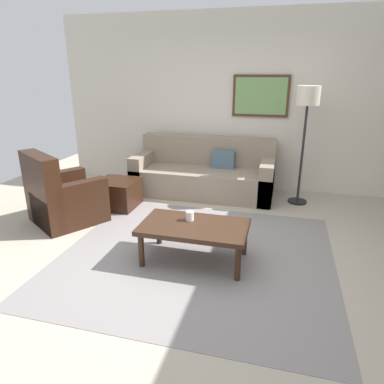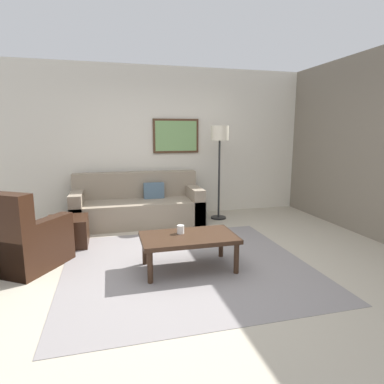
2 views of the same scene
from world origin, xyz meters
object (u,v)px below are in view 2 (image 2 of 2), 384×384
at_px(armchair_leather, 19,243).
at_px(lamp_standing, 220,143).
at_px(couch_main, 138,206).
at_px(framed_artwork, 176,136).
at_px(ottoman, 67,232).
at_px(coffee_table, 189,240).
at_px(cup, 181,229).

xyz_separation_m(armchair_leather, lamp_standing, (3.01, 1.55, 1.10)).
bearing_deg(couch_main, framed_artwork, 27.67).
relative_size(couch_main, ottoman, 3.96).
distance_m(armchair_leather, lamp_standing, 3.56).
height_order(coffee_table, cup, cup).
bearing_deg(ottoman, coffee_table, -39.38).
relative_size(ottoman, framed_artwork, 0.64).
distance_m(ottoman, framed_artwork, 2.69).
relative_size(armchair_leather, framed_artwork, 1.26).
bearing_deg(cup, coffee_table, -52.32).
distance_m(lamp_standing, framed_artwork, 0.89).
relative_size(armchair_leather, coffee_table, 1.01).
xyz_separation_m(ottoman, lamp_standing, (2.57, 0.85, 1.21)).
bearing_deg(ottoman, cup, -38.47).
height_order(armchair_leather, cup, armchair_leather).
relative_size(coffee_table, cup, 11.18).
bearing_deg(couch_main, coffee_table, -79.78).
height_order(ottoman, coffee_table, coffee_table).
height_order(armchair_leather, lamp_standing, lamp_standing).
height_order(armchair_leather, framed_artwork, framed_artwork).
bearing_deg(lamp_standing, coffee_table, -117.71).
bearing_deg(framed_artwork, coffee_table, -98.67).
distance_m(couch_main, armchair_leather, 2.27).
xyz_separation_m(ottoman, cup, (1.40, -1.11, 0.26)).
relative_size(ottoman, lamp_standing, 0.33).
height_order(cup, lamp_standing, lamp_standing).
height_order(couch_main, coffee_table, couch_main).
bearing_deg(couch_main, ottoman, -137.82).
bearing_deg(cup, ottoman, 141.53).
xyz_separation_m(couch_main, lamp_standing, (1.48, -0.13, 1.11)).
bearing_deg(framed_artwork, ottoman, -143.33).
relative_size(armchair_leather, lamp_standing, 0.65).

